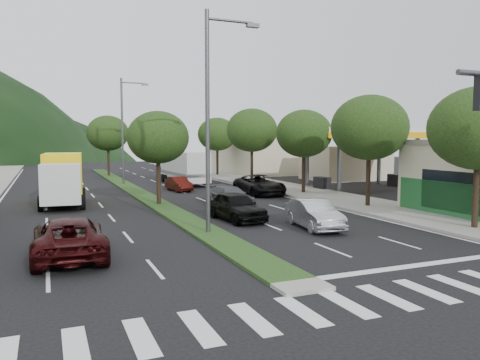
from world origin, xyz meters
name	(u,v)px	position (x,y,z in m)	size (l,w,h in m)	color
ground	(294,284)	(0.00, 0.00, 0.00)	(160.00, 160.00, 0.00)	black
sidewalk_right	(280,187)	(12.50, 25.00, 0.07)	(5.00, 90.00, 0.15)	gray
median	(133,189)	(0.00, 28.00, 0.06)	(1.60, 56.00, 0.12)	#1B3814
crosswalk	(332,306)	(0.00, -2.00, 0.01)	(19.00, 2.20, 0.01)	silver
gas_canopy	(362,135)	(19.00, 22.00, 4.65)	(12.20, 8.20, 5.25)	silver
bldg_right_far	(260,152)	(19.50, 44.00, 2.60)	(10.00, 16.00, 5.20)	beige
tree_r_a	(479,128)	(12.00, 4.00, 4.82)	(4.60, 4.60, 6.63)	black
tree_r_b	(369,128)	(12.00, 12.00, 5.04)	(4.80, 4.80, 6.94)	black
tree_r_c	(304,134)	(12.00, 20.00, 4.75)	(4.40, 4.40, 6.48)	black
tree_r_d	(252,130)	(12.00, 30.00, 5.18)	(5.00, 5.00, 7.17)	black
tree_r_e	(217,134)	(12.00, 40.00, 4.89)	(4.60, 4.60, 6.71)	black
tree_med_near	(158,138)	(0.00, 18.00, 4.43)	(4.00, 4.00, 6.02)	black
tree_med_far	(108,133)	(0.00, 44.00, 5.01)	(4.80, 4.80, 6.94)	black
streetlight_near	(212,111)	(0.21, 8.00, 5.58)	(2.60, 0.25, 10.00)	#47494C
streetlight_mid	(124,126)	(0.21, 33.00, 5.58)	(2.60, 0.25, 10.00)	#47494C
sedan_silver	(314,214)	(5.19, 7.33, 0.70)	(1.49, 4.27, 1.41)	#B8BBC1
suv_maroon	(69,237)	(-6.05, 5.93, 0.75)	(2.48, 5.37, 1.49)	black
car_queue_a	(236,206)	(2.55, 10.87, 0.76)	(1.80, 4.48, 1.53)	black
car_queue_b	(230,196)	(4.16, 15.87, 0.64)	(1.81, 4.44, 1.29)	#4F4E54
car_queue_c	(179,184)	(3.46, 25.87, 0.60)	(1.27, 3.63, 1.20)	#430F0B
car_queue_d	(259,185)	(8.58, 20.87, 0.77)	(2.55, 5.54, 1.54)	black
box_truck	(63,181)	(-5.75, 20.66, 1.60)	(3.07, 7.00, 3.37)	silver
motorhome	(184,167)	(5.50, 31.27, 1.67)	(2.92, 8.28, 3.14)	silver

